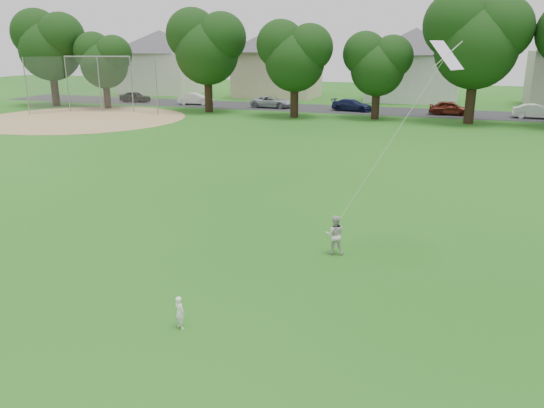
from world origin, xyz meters
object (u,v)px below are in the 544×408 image
(kite, at_px, (388,146))
(baseball_backstop, at_px, (97,85))
(older_boy, at_px, (335,235))
(toddler, at_px, (180,312))

(kite, distance_m, baseball_backstop, 40.66)
(older_boy, distance_m, baseball_backstop, 39.83)
(toddler, bearing_deg, kite, -99.56)
(kite, xyz_separation_m, baseball_backstop, (-30.34, 27.06, -0.89))
(older_boy, relative_size, baseball_backstop, 0.11)
(toddler, height_order, baseball_backstop, baseball_backstop)
(older_boy, xyz_separation_m, kite, (1.41, 0.25, 2.83))
(older_boy, bearing_deg, baseball_backstop, -55.13)
(older_boy, height_order, baseball_backstop, baseball_backstop)
(older_boy, bearing_deg, toddler, 55.47)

